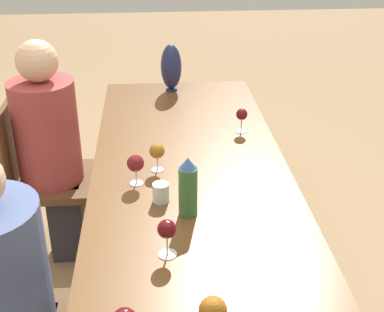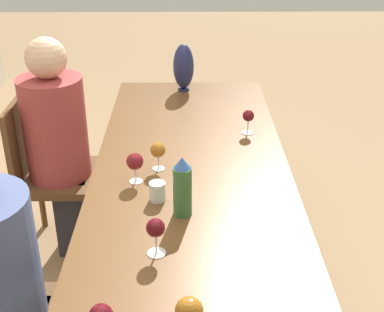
{
  "view_description": "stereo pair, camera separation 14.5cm",
  "coord_description": "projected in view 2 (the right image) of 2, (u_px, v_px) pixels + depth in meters",
  "views": [
    {
      "loc": [
        -1.96,
        0.17,
        1.91
      ],
      "look_at": [
        0.13,
        0.0,
        0.84
      ],
      "focal_mm": 50.0,
      "sensor_mm": 36.0,
      "label": 1
    },
    {
      "loc": [
        -1.96,
        0.02,
        1.91
      ],
      "look_at": [
        0.13,
        0.0,
        0.84
      ],
      "focal_mm": 50.0,
      "sensor_mm": 36.0,
      "label": 2
    }
  ],
  "objects": [
    {
      "name": "dining_table",
      "position": [
        192.0,
        203.0,
        2.31
      ],
      "size": [
        2.78,
        0.9,
        0.74
      ],
      "color": "brown",
      "rests_on": "ground_plane"
    },
    {
      "name": "water_bottle",
      "position": [
        182.0,
        187.0,
        2.07
      ],
      "size": [
        0.07,
        0.07,
        0.25
      ],
      "color": "#336638",
      "rests_on": "dining_table"
    },
    {
      "name": "water_tumbler",
      "position": [
        157.0,
        191.0,
        2.2
      ],
      "size": [
        0.07,
        0.07,
        0.08
      ],
      "color": "silver",
      "rests_on": "dining_table"
    },
    {
      "name": "vase",
      "position": [
        184.0,
        67.0,
        3.31
      ],
      "size": [
        0.13,
        0.13,
        0.3
      ],
      "color": "#1E234C",
      "rests_on": "dining_table"
    },
    {
      "name": "wine_glass_0",
      "position": [
        189.0,
        312.0,
        1.49
      ],
      "size": [
        0.08,
        0.08,
        0.15
      ],
      "color": "silver",
      "rests_on": "dining_table"
    },
    {
      "name": "wine_glass_2",
      "position": [
        156.0,
        229.0,
        1.85
      ],
      "size": [
        0.07,
        0.07,
        0.14
      ],
      "color": "silver",
      "rests_on": "dining_table"
    },
    {
      "name": "wine_glass_3",
      "position": [
        248.0,
        117.0,
        2.76
      ],
      "size": [
        0.06,
        0.06,
        0.13
      ],
      "color": "silver",
      "rests_on": "dining_table"
    },
    {
      "name": "wine_glass_4",
      "position": [
        135.0,
        162.0,
        2.31
      ],
      "size": [
        0.08,
        0.08,
        0.14
      ],
      "color": "silver",
      "rests_on": "dining_table"
    },
    {
      "name": "wine_glass_7",
      "position": [
        158.0,
        151.0,
        2.41
      ],
      "size": [
        0.07,
        0.07,
        0.13
      ],
      "color": "silver",
      "rests_on": "dining_table"
    },
    {
      "name": "chair_far",
      "position": [
        48.0,
        171.0,
        2.94
      ],
      "size": [
        0.44,
        0.44,
        0.9
      ],
      "color": "brown",
      "rests_on": "ground_plane"
    },
    {
      "name": "person_far",
      "position": [
        59.0,
        142.0,
        2.86
      ],
      "size": [
        0.34,
        0.34,
        1.24
      ],
      "color": "#2D2D38",
      "rests_on": "ground_plane"
    }
  ]
}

